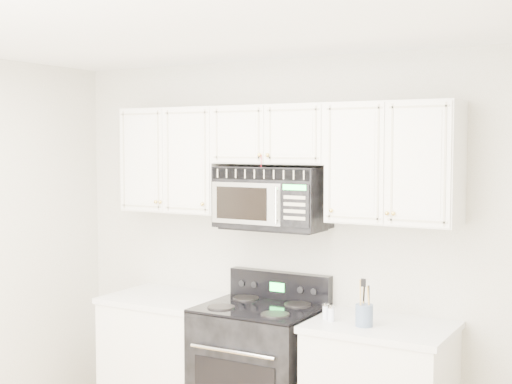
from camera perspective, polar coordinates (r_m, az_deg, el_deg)
The scene contains 8 objects.
room at distance 3.54m, azimuth -10.55°, elevation -7.78°, with size 3.51×3.51×2.61m.
base_cabinet_left at distance 5.34m, azimuth -6.94°, elevation -13.46°, with size 0.86×0.65×0.92m.
range at distance 4.91m, azimuth 0.34°, elevation -14.25°, with size 0.77×0.70×1.12m.
upper_cabinets at distance 4.79m, azimuth 1.69°, elevation 2.92°, with size 2.44×0.37×0.75m.
microwave at distance 4.79m, azimuth 1.32°, elevation -0.41°, with size 0.74×0.42×0.41m.
utensil_crock at distance 4.38m, azimuth 8.65°, elevation -9.64°, with size 0.11×0.11×0.28m.
shaker_salt at distance 4.47m, azimuth 6.03°, elevation -9.62°, with size 0.04×0.04×0.10m.
shaker_pepper at distance 4.52m, azimuth 5.61°, elevation -9.47°, with size 0.04×0.04×0.10m.
Camera 1 is at (2.25, -2.65, 2.01)m, focal length 50.00 mm.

